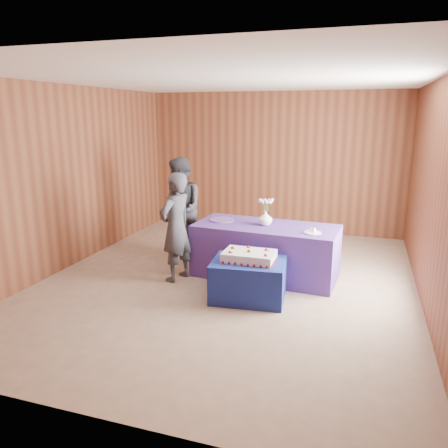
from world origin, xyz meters
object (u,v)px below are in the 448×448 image
at_px(cake_table, 248,280).
at_px(sheet_cake, 249,256).
at_px(guest_left, 176,227).
at_px(vase, 265,218).
at_px(guest_right, 180,209).
at_px(serving_table, 266,251).

bearing_deg(cake_table, sheet_cake, 82.22).
relative_size(cake_table, guest_left, 0.59).
bearing_deg(vase, guest_left, -154.58).
bearing_deg(sheet_cake, cake_table, -91.92).
distance_m(cake_table, guest_right, 1.97).
xyz_separation_m(sheet_cake, vase, (0.01, 0.85, 0.29)).
relative_size(guest_left, guest_right, 0.93).
relative_size(cake_table, sheet_cake, 1.36).
height_order(serving_table, sheet_cake, serving_table).
bearing_deg(sheet_cake, guest_left, 164.37).
bearing_deg(serving_table, guest_left, -151.13).
relative_size(serving_table, guest_left, 1.32).
bearing_deg(guest_right, vase, 33.02).
xyz_separation_m(cake_table, guest_right, (-1.44, 1.21, 0.57)).
bearing_deg(vase, serving_table, -33.63).
xyz_separation_m(cake_table, serving_table, (0.02, 0.86, 0.12)).
distance_m(serving_table, sheet_cake, 0.86).
height_order(cake_table, guest_right, guest_right).
relative_size(cake_table, serving_table, 0.45).
bearing_deg(guest_left, cake_table, 90.69).
relative_size(sheet_cake, guest_left, 0.44).
height_order(cake_table, sheet_cake, sheet_cake).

